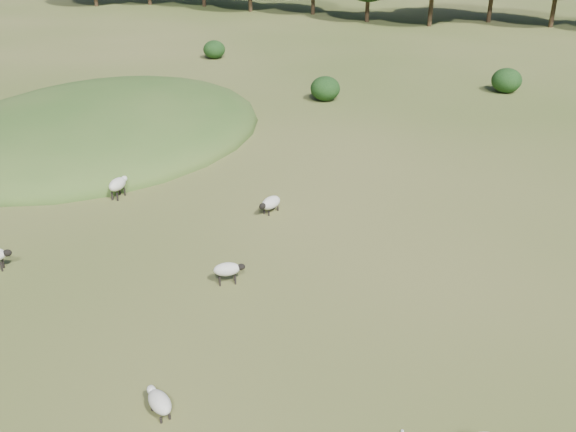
{
  "coord_description": "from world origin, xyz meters",
  "views": [
    {
      "loc": [
        9.67,
        -15.09,
        10.89
      ],
      "look_at": [
        2.0,
        4.0,
        1.0
      ],
      "focal_mm": 40.0,
      "sensor_mm": 36.0,
      "label": 1
    }
  ],
  "objects_px": {
    "sheep_3": "(270,203)",
    "sheep_5": "(228,269)",
    "sheep_0": "(118,184)",
    "sheep_2": "(159,401)"
  },
  "relations": [
    {
      "from": "sheep_0",
      "to": "sheep_3",
      "type": "height_order",
      "value": "sheep_0"
    },
    {
      "from": "sheep_2",
      "to": "sheep_3",
      "type": "distance_m",
      "value": 11.46
    },
    {
      "from": "sheep_2",
      "to": "sheep_0",
      "type": "bearing_deg",
      "value": -17.18
    },
    {
      "from": "sheep_3",
      "to": "sheep_2",
      "type": "bearing_deg",
      "value": 26.18
    },
    {
      "from": "sheep_0",
      "to": "sheep_5",
      "type": "relative_size",
      "value": 1.17
    },
    {
      "from": "sheep_2",
      "to": "sheep_5",
      "type": "distance_m",
      "value": 6.02
    },
    {
      "from": "sheep_0",
      "to": "sheep_5",
      "type": "xyz_separation_m",
      "value": [
        7.28,
        -4.39,
        -0.08
      ]
    },
    {
      "from": "sheep_3",
      "to": "sheep_5",
      "type": "height_order",
      "value": "sheep_5"
    },
    {
      "from": "sheep_3",
      "to": "sheep_5",
      "type": "relative_size",
      "value": 1.18
    },
    {
      "from": "sheep_0",
      "to": "sheep_5",
      "type": "bearing_deg",
      "value": -124.69
    }
  ]
}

